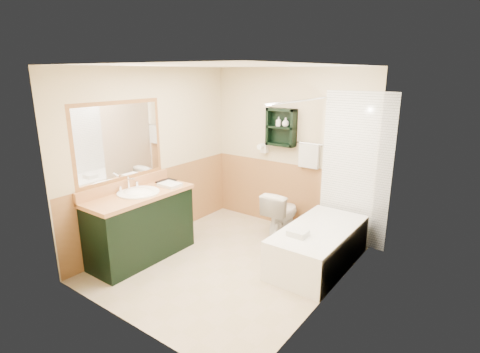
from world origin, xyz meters
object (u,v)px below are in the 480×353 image
wall_shelf (281,127)px  toilet (281,213)px  soap_bottle_a (279,124)px  vanity (141,226)px  soap_bottle_b (286,123)px  hair_dryer (264,148)px  bathtub (318,246)px  vanity_book (161,172)px

wall_shelf → toilet: 1.26m
wall_shelf → soap_bottle_a: (-0.04, -0.01, 0.05)m
vanity → soap_bottle_b: bearing=63.4°
wall_shelf → soap_bottle_a: wall_shelf is taller
vanity → hair_dryer: bearing=73.2°
bathtub → soap_bottle_a: 1.88m
bathtub → toilet: bearing=148.7°
soap_bottle_b → vanity_book: bearing=-129.0°
hair_dryer → vanity: bearing=-106.8°
hair_dryer → vanity: (-0.59, -1.97, -0.76)m
toilet → soap_bottle_b: size_ratio=5.19×
vanity → toilet: (1.09, 1.67, -0.10)m
soap_bottle_a → hair_dryer: bearing=173.4°
soap_bottle_b → toilet: bearing=-64.8°
wall_shelf → soap_bottle_a: 0.06m
toilet → soap_bottle_a: size_ratio=5.03×
soap_bottle_b → hair_dryer: bearing=175.4°
wall_shelf → toilet: bearing=-53.4°
wall_shelf → hair_dryer: bearing=175.2°
vanity → toilet: vanity is taller
bathtub → soap_bottle_b: bearing=141.1°
hair_dryer → toilet: (0.50, -0.29, -0.87)m
hair_dryer → soap_bottle_b: bearing=-4.6°
vanity → bathtub: vanity is taller
wall_shelf → vanity_book: wall_shelf is taller
hair_dryer → vanity_book: size_ratio=0.97×
vanity → wall_shelf: bearing=65.3°
vanity → soap_bottle_a: (0.85, 1.94, 1.16)m
vanity → vanity_book: 0.79m
hair_dryer → vanity: 2.19m
toilet → vanity_book: 1.83m
bathtub → hair_dryer: bearing=149.0°
bathtub → vanity_book: (-2.08, -0.64, 0.76)m
vanity_book → soap_bottle_b: size_ratio=1.88×
wall_shelf → bathtub: (1.03, -0.77, -1.30)m
vanity → soap_bottle_a: soap_bottle_a is taller
hair_dryer → vanity_book: bearing=-117.9°
soap_bottle_a → soap_bottle_b: bearing=0.0°
soap_bottle_a → soap_bottle_b: (0.12, 0.00, 0.02)m
bathtub → soap_bottle_b: 1.83m
vanity → toilet: size_ratio=2.03×
wall_shelf → vanity_book: size_ratio=2.22×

